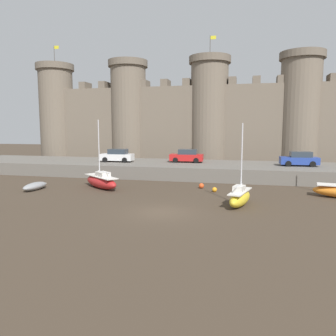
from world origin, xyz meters
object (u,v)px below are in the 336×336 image
object	(u,v)px
rowboat_foreground_right	(35,186)
car_quay_centre_east	(117,156)
sailboat_foreground_centre	(101,181)
mooring_buoy_near_channel	(201,186)
car_quay_centre_west	(299,159)
sailboat_near_channel_right	(240,197)
car_quay_east	(187,156)
mooring_buoy_mid_mud	(215,190)

from	to	relation	value
rowboat_foreground_right	car_quay_centre_east	distance (m)	12.71
sailboat_foreground_centre	mooring_buoy_near_channel	bearing A→B (deg)	12.47
rowboat_foreground_right	car_quay_centre_west	world-z (taller)	car_quay_centre_west
sailboat_near_channel_right	car_quay_east	xyz separation A→B (m)	(-6.75, 15.68, 1.59)
car_quay_centre_west	sailboat_foreground_centre	bearing A→B (deg)	-151.74
sailboat_foreground_centre	car_quay_east	bearing A→B (deg)	61.10
mooring_buoy_mid_mud	car_quay_east	distance (m)	11.90
mooring_buoy_mid_mud	car_quay_centre_east	xyz separation A→B (m)	(-13.08, 9.33, 2.04)
mooring_buoy_near_channel	car_quay_centre_west	xyz separation A→B (m)	(9.95, 8.31, 2.01)
sailboat_foreground_centre	car_quay_centre_west	xyz separation A→B (m)	(19.31, 10.38, 1.58)
mooring_buoy_mid_mud	car_quay_centre_west	bearing A→B (deg)	48.89
mooring_buoy_mid_mud	car_quay_centre_east	size ratio (longest dim) A/B	0.10
mooring_buoy_near_channel	car_quay_centre_east	bearing A→B (deg)	146.19
sailboat_foreground_centre	car_quay_centre_east	bearing A→B (deg)	103.25
rowboat_foreground_right	sailboat_foreground_centre	distance (m)	6.07
car_quay_east	car_quay_centre_west	world-z (taller)	same
car_quay_east	car_quay_centre_east	bearing A→B (deg)	-170.05
mooring_buoy_near_channel	car_quay_centre_west	distance (m)	13.12
sailboat_near_channel_right	car_quay_centre_east	xyz separation A→B (m)	(-15.38, 14.17, 1.59)
rowboat_foreground_right	sailboat_foreground_centre	xyz separation A→B (m)	(5.64, 2.22, 0.32)
rowboat_foreground_right	car_quay_east	world-z (taller)	car_quay_east
mooring_buoy_mid_mud	sailboat_foreground_centre	bearing A→B (deg)	-176.97
car_quay_east	car_quay_centre_east	distance (m)	8.76
sailboat_near_channel_right	car_quay_centre_east	distance (m)	20.98
sailboat_foreground_centre	mooring_buoy_mid_mud	xyz separation A→B (m)	(10.75, 0.57, -0.46)
mooring_buoy_mid_mud	car_quay_centre_east	distance (m)	16.20
mooring_buoy_near_channel	car_quay_east	xyz separation A→B (m)	(-3.06, 9.35, 2.01)
sailboat_foreground_centre	car_quay_centre_west	distance (m)	21.98
sailboat_foreground_centre	rowboat_foreground_right	bearing A→B (deg)	-158.54
mooring_buoy_near_channel	mooring_buoy_mid_mud	xyz separation A→B (m)	(1.39, -1.50, -0.03)
car_quay_east	mooring_buoy_near_channel	bearing A→B (deg)	-71.85
rowboat_foreground_right	mooring_buoy_mid_mud	xyz separation A→B (m)	(16.40, 2.79, -0.14)
car_quay_centre_east	car_quay_centre_west	bearing A→B (deg)	1.27
mooring_buoy_near_channel	car_quay_east	bearing A→B (deg)	108.15
mooring_buoy_near_channel	mooring_buoy_mid_mud	bearing A→B (deg)	-47.26
sailboat_foreground_centre	car_quay_centre_east	xyz separation A→B (m)	(-2.33, 9.90, 1.58)
car_quay_centre_east	car_quay_east	bearing A→B (deg)	9.95
sailboat_near_channel_right	rowboat_foreground_right	bearing A→B (deg)	173.75
car_quay_centre_east	car_quay_centre_west	distance (m)	21.65
sailboat_foreground_centre	mooring_buoy_mid_mud	bearing A→B (deg)	3.03
rowboat_foreground_right	car_quay_centre_east	xyz separation A→B (m)	(3.31, 12.12, 1.90)
sailboat_near_channel_right	car_quay_east	distance (m)	17.15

